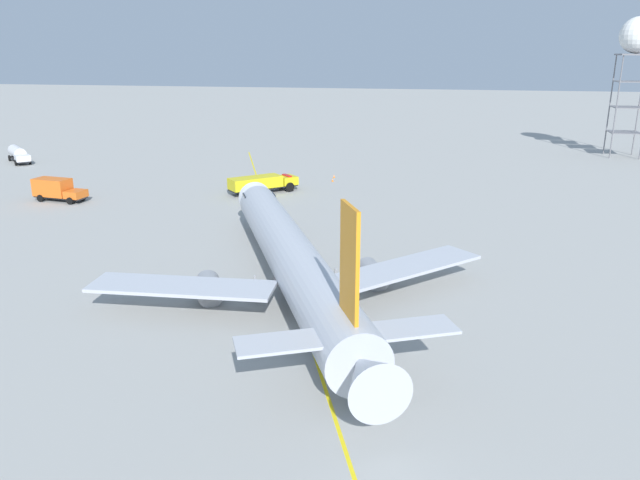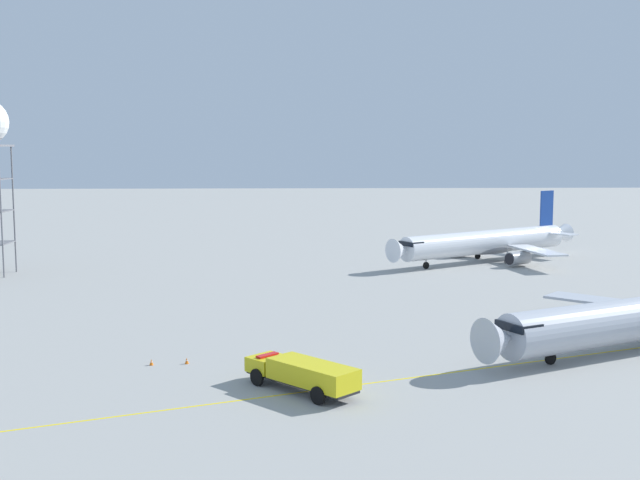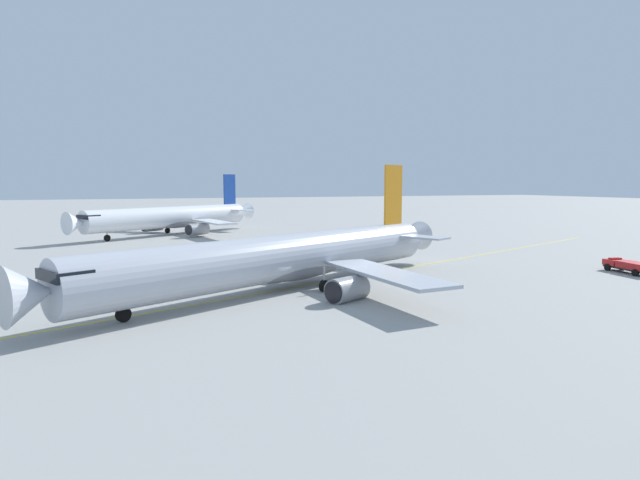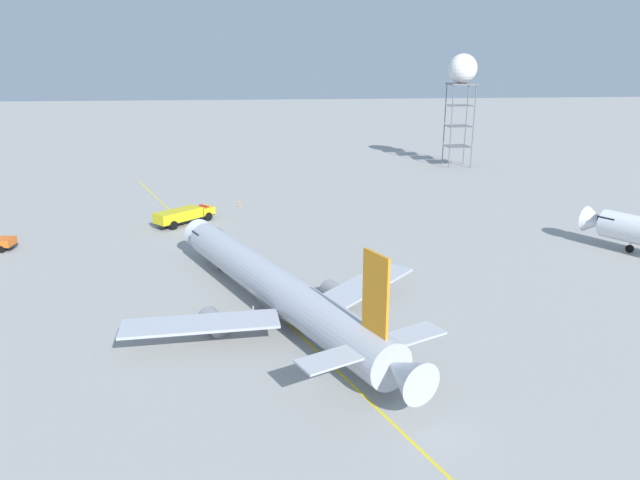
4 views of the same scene
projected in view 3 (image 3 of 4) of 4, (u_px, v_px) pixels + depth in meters
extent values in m
plane|color=#9E9E99|center=(277.00, 294.00, 46.34)|extent=(600.00, 600.00, 0.00)
cylinder|color=#B2B7C1|center=(281.00, 258.00, 47.80)|extent=(21.17, 37.77, 4.15)
cone|color=#B2B7C1|center=(29.00, 294.00, 32.33)|extent=(4.85, 4.42, 3.94)
cone|color=#B2B7C1|center=(411.00, 237.00, 63.46)|extent=(4.92, 5.14, 3.52)
cube|color=black|center=(65.00, 274.00, 33.83)|extent=(4.22, 3.70, 0.70)
ellipsoid|color=slate|center=(297.00, 268.00, 49.39)|extent=(9.64, 14.57, 2.28)
cube|color=orange|center=(393.00, 195.00, 60.06)|extent=(1.61, 2.98, 6.73)
cube|color=#B2B7C1|center=(421.00, 237.00, 58.01)|extent=(6.46, 4.92, 0.20)
cube|color=#B2B7C1|center=(367.00, 233.00, 63.12)|extent=(6.46, 4.92, 0.20)
cube|color=#B2B7C1|center=(386.00, 273.00, 43.82)|extent=(14.91, 5.03, 0.28)
cube|color=#B2B7C1|center=(242.00, 253.00, 56.50)|extent=(12.81, 13.46, 0.28)
cylinder|color=gray|center=(347.00, 289.00, 43.75)|extent=(3.44, 4.11, 2.11)
cylinder|color=black|center=(333.00, 293.00, 42.42)|extent=(1.68, 0.92, 1.79)
cylinder|color=gray|center=(238.00, 270.00, 53.46)|extent=(3.44, 4.11, 2.11)
cylinder|color=black|center=(224.00, 272.00, 52.13)|extent=(1.68, 0.92, 1.79)
cylinder|color=#9EA0A5|center=(123.00, 303.00, 36.88)|extent=(0.20, 0.20, 1.71)
cylinder|color=black|center=(123.00, 314.00, 36.97)|extent=(0.75, 1.12, 1.10)
cylinder|color=#9EA0A5|center=(324.00, 277.00, 47.09)|extent=(0.20, 0.20, 1.71)
cylinder|color=black|center=(324.00, 286.00, 47.18)|extent=(0.75, 1.12, 1.10)
cylinder|color=#9EA0A5|center=(272.00, 268.00, 51.78)|extent=(0.20, 0.20, 1.71)
cylinder|color=black|center=(272.00, 277.00, 51.87)|extent=(0.75, 1.12, 1.10)
cylinder|color=white|center=(171.00, 217.00, 98.44)|extent=(21.69, 31.30, 3.90)
cone|color=white|center=(76.00, 223.00, 83.66)|extent=(4.73, 4.51, 3.71)
cone|color=white|center=(242.00, 211.00, 113.42)|extent=(4.94, 5.15, 3.32)
cube|color=black|center=(88.00, 217.00, 85.33)|extent=(4.09, 3.80, 0.70)
ellipsoid|color=slate|center=(178.00, 222.00, 99.93)|extent=(9.59, 12.39, 2.15)
cube|color=#193D93|center=(229.00, 189.00, 110.05)|extent=(1.91, 2.84, 6.18)
cube|color=white|center=(242.00, 210.00, 108.47)|extent=(5.89, 5.04, 0.20)
cube|color=white|center=(219.00, 209.00, 112.54)|extent=(5.89, 5.04, 0.20)
cube|color=white|center=(214.00, 222.00, 95.64)|extent=(13.79, 6.06, 0.28)
cube|color=white|center=(155.00, 218.00, 105.82)|extent=(10.84, 12.89, 0.28)
cylinder|color=gray|center=(197.00, 229.00, 95.30)|extent=(3.97, 4.56, 2.15)
cylinder|color=black|center=(188.00, 230.00, 93.64)|extent=(1.62, 1.10, 1.82)
cylinder|color=gray|center=(152.00, 226.00, 103.11)|extent=(3.97, 4.56, 2.15)
cylinder|color=black|center=(143.00, 226.00, 101.46)|extent=(1.62, 1.10, 1.82)
cylinder|color=#9EA0A5|center=(107.00, 232.00, 88.13)|extent=(0.20, 0.20, 2.17)
cylinder|color=black|center=(107.00, 238.00, 88.25)|extent=(0.84, 1.09, 1.10)
cylinder|color=#9EA0A5|center=(190.00, 227.00, 98.03)|extent=(0.20, 0.20, 2.17)
cylinder|color=black|center=(190.00, 232.00, 98.15)|extent=(0.84, 1.09, 1.10)
cylinder|color=#9EA0A5|center=(167.00, 225.00, 101.98)|extent=(0.20, 0.20, 2.17)
cylinder|color=black|center=(167.00, 231.00, 102.10)|extent=(0.84, 1.09, 1.10)
cube|color=#232326|center=(629.00, 269.00, 57.12)|extent=(5.78, 2.29, 0.20)
cube|color=red|center=(615.00, 262.00, 58.97)|extent=(1.91, 2.11, 0.65)
cube|color=black|center=(610.00, 260.00, 59.68)|extent=(0.27, 1.61, 0.36)
cube|color=red|center=(636.00, 266.00, 56.16)|extent=(3.94, 2.35, 0.70)
cube|color=red|center=(615.00, 258.00, 58.92)|extent=(0.76, 1.40, 0.16)
cylinder|color=black|center=(607.00, 267.00, 58.79)|extent=(0.79, 0.37, 0.76)
cylinder|color=black|center=(622.00, 266.00, 59.27)|extent=(0.79, 0.37, 0.76)
cylinder|color=black|center=(635.00, 273.00, 55.16)|extent=(0.79, 0.37, 0.76)
cube|color=yellow|center=(242.00, 297.00, 45.31)|extent=(52.99, 135.21, 0.01)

